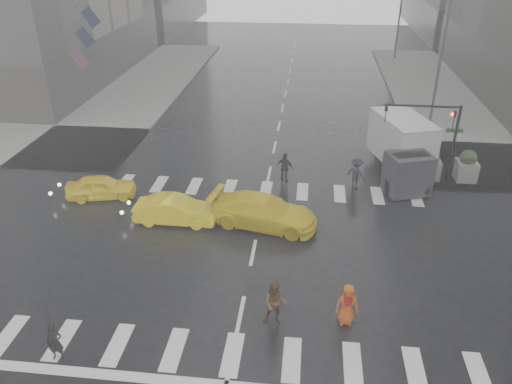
# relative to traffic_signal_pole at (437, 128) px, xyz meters

# --- Properties ---
(ground) EXTENTS (120.00, 120.00, 0.00)m
(ground) POSITION_rel_traffic_signal_pole_xyz_m (-9.01, -8.01, -3.22)
(ground) COLOR black
(ground) RESTS_ON ground
(sidewalk_nw) EXTENTS (35.00, 35.00, 0.15)m
(sidewalk_nw) POSITION_rel_traffic_signal_pole_xyz_m (-28.51, 9.49, -3.14)
(sidewalk_nw) COLOR slate
(sidewalk_nw) RESTS_ON ground
(road_markings) EXTENTS (18.00, 48.00, 0.01)m
(road_markings) POSITION_rel_traffic_signal_pole_xyz_m (-9.01, -8.01, -3.21)
(road_markings) COLOR silver
(road_markings) RESTS_ON ground
(traffic_signal_pole) EXTENTS (4.45, 0.42, 4.50)m
(traffic_signal_pole) POSITION_rel_traffic_signal_pole_xyz_m (0.00, 0.00, 0.00)
(traffic_signal_pole) COLOR black
(traffic_signal_pole) RESTS_ON ground
(street_lamp_near) EXTENTS (2.15, 0.22, 9.00)m
(street_lamp_near) POSITION_rel_traffic_signal_pole_xyz_m (1.86, 9.99, 1.73)
(street_lamp_near) COLOR #59595B
(street_lamp_near) RESTS_ON ground
(street_lamp_far) EXTENTS (2.15, 0.22, 9.00)m
(street_lamp_far) POSITION_rel_traffic_signal_pole_xyz_m (1.86, 29.99, 1.73)
(street_lamp_far) COLOR #59595B
(street_lamp_far) RESTS_ON ground
(planter_west) EXTENTS (1.10, 1.10, 1.80)m
(planter_west) POSITION_rel_traffic_signal_pole_xyz_m (-2.01, 0.19, -2.23)
(planter_west) COLOR slate
(planter_west) RESTS_ON ground
(planter_mid) EXTENTS (1.10, 1.10, 1.80)m
(planter_mid) POSITION_rel_traffic_signal_pole_xyz_m (-0.01, 0.19, -2.23)
(planter_mid) COLOR slate
(planter_mid) RESTS_ON ground
(planter_east) EXTENTS (1.10, 1.10, 1.80)m
(planter_east) POSITION_rel_traffic_signal_pole_xyz_m (1.99, 0.19, -2.23)
(planter_east) COLOR slate
(planter_east) RESTS_ON ground
(flag_cluster) EXTENTS (2.87, 3.06, 4.69)m
(flag_cluster) POSITION_rel_traffic_signal_pole_xyz_m (-24.09, 10.49, 2.42)
(flag_cluster) COLOR #59595B
(flag_cluster) RESTS_ON ground
(pedestrian_black) EXTENTS (1.03, 1.05, 2.43)m
(pedestrian_black) POSITION_rel_traffic_signal_pole_xyz_m (-14.73, -14.81, -1.54)
(pedestrian_black) COLOR black
(pedestrian_black) RESTS_ON ground
(pedestrian_brown) EXTENTS (0.88, 0.70, 1.78)m
(pedestrian_brown) POSITION_rel_traffic_signal_pole_xyz_m (-7.71, -12.30, -2.33)
(pedestrian_brown) COLOR #4E351C
(pedestrian_brown) RESTS_ON ground
(pedestrian_orange) EXTENTS (0.84, 0.57, 1.64)m
(pedestrian_orange) POSITION_rel_traffic_signal_pole_xyz_m (-5.16, -12.01, -2.39)
(pedestrian_orange) COLOR #D24E0E
(pedestrian_orange) RESTS_ON ground
(pedestrian_far_a) EXTENTS (1.18, 0.97, 1.74)m
(pedestrian_far_a) POSITION_rel_traffic_signal_pole_xyz_m (-8.05, -0.88, -2.34)
(pedestrian_far_a) COLOR black
(pedestrian_far_a) RESTS_ON ground
(pedestrian_far_b) EXTENTS (1.32, 1.22, 1.81)m
(pedestrian_far_b) POSITION_rel_traffic_signal_pole_xyz_m (-4.16, -1.29, -2.31)
(pedestrian_far_b) COLOR black
(pedestrian_far_b) RESTS_ON ground
(taxi_front) EXTENTS (3.83, 2.27, 1.22)m
(taxi_front) POSITION_rel_traffic_signal_pole_xyz_m (-17.57, -3.82, -2.61)
(taxi_front) COLOR yellow
(taxi_front) RESTS_ON ground
(taxi_mid) EXTENTS (3.96, 1.41, 1.30)m
(taxi_mid) POSITION_rel_traffic_signal_pole_xyz_m (-13.03, -5.84, -2.57)
(taxi_mid) COLOR yellow
(taxi_mid) RESTS_ON ground
(taxi_rear) EXTENTS (4.89, 2.95, 1.50)m
(taxi_rear) POSITION_rel_traffic_signal_pole_xyz_m (-8.79, -5.66, -2.47)
(taxi_rear) COLOR yellow
(taxi_rear) RESTS_ON ground
(box_truck) EXTENTS (2.27, 6.06, 3.22)m
(box_truck) POSITION_rel_traffic_signal_pole_xyz_m (-1.51, 0.64, -1.50)
(box_truck) COLOR silver
(box_truck) RESTS_ON ground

